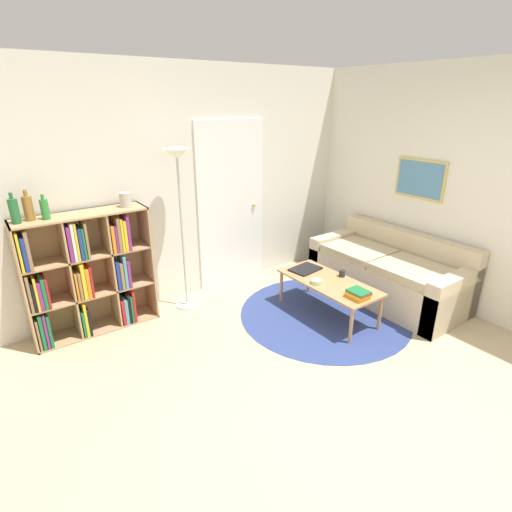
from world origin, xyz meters
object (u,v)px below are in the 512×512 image
object	(u,v)px
laptop	(305,269)
bottle_left	(14,211)
floor_lamp	(178,179)
cup	(342,273)
bottle_middle	(28,208)
bottle_right	(45,209)
vase_on_shelf	(126,200)
coffee_table	(329,284)
bowl	(317,282)
bookshelf	(85,275)
couch	(389,274)

from	to	relation	value
laptop	bottle_left	size ratio (longest dim) A/B	1.37
floor_lamp	cup	xyz separation A→B (m)	(1.36, -1.09, -1.02)
cup	bottle_middle	bearing A→B (deg)	156.16
bottle_middle	bottle_right	world-z (taller)	bottle_middle
bottle_right	vase_on_shelf	world-z (taller)	bottle_right
cup	bottle_middle	world-z (taller)	bottle_middle
bottle_left	vase_on_shelf	xyz separation A→B (m)	(0.96, 0.02, -0.04)
coffee_table	cup	world-z (taller)	cup
floor_lamp	bowl	distance (m)	1.79
bookshelf	floor_lamp	world-z (taller)	floor_lamp
bookshelf	couch	size ratio (longest dim) A/B	0.69
couch	cup	size ratio (longest dim) A/B	23.93
laptop	vase_on_shelf	bearing A→B (deg)	154.01
floor_lamp	couch	bearing A→B (deg)	-29.72
floor_lamp	vase_on_shelf	size ratio (longest dim) A/B	12.55
coffee_table	bottle_left	size ratio (longest dim) A/B	4.27
bottle_middle	vase_on_shelf	distance (m)	0.85
bottle_middle	bookshelf	bearing A→B (deg)	-2.17
floor_lamp	bottle_right	xyz separation A→B (m)	(-1.26, 0.08, -0.14)
coffee_table	bottle_left	xyz separation A→B (m)	(-2.64, 1.17, 0.97)
floor_lamp	bowl	size ratio (longest dim) A/B	14.53
floor_lamp	vase_on_shelf	xyz separation A→B (m)	(-0.53, 0.10, -0.16)
floor_lamp	bottle_middle	distance (m)	1.39
coffee_table	cup	distance (m)	0.21
couch	bottle_middle	bearing A→B (deg)	159.30
vase_on_shelf	floor_lamp	bearing A→B (deg)	-10.88
bookshelf	coffee_table	world-z (taller)	bookshelf
bottle_right	floor_lamp	bearing A→B (deg)	-3.48
bottle_right	cup	bearing A→B (deg)	-24.04
laptop	vase_on_shelf	size ratio (longest dim) A/B	2.60
coffee_table	bowl	size ratio (longest dim) A/B	9.40
floor_lamp	laptop	size ratio (longest dim) A/B	4.82
bookshelf	couch	distance (m)	3.37
floor_lamp	bottle_right	size ratio (longest dim) A/B	7.87
coffee_table	vase_on_shelf	bearing A→B (deg)	144.80
couch	cup	xyz separation A→B (m)	(-0.72, 0.10, 0.16)
floor_lamp	vase_on_shelf	world-z (taller)	floor_lamp
bowl	bottle_right	xyz separation A→B (m)	(-2.26, 1.13, 0.89)
coffee_table	bowl	distance (m)	0.16
couch	bowl	world-z (taller)	couch
bookshelf	bottle_middle	size ratio (longest dim) A/B	4.56
bottle_middle	laptop	bearing A→B (deg)	-18.33
bottle_left	floor_lamp	bearing A→B (deg)	-3.29
cup	floor_lamp	bearing A→B (deg)	141.26
coffee_table	laptop	bearing A→B (deg)	90.24
couch	bottle_middle	size ratio (longest dim) A/B	6.63
bookshelf	bottle_right	world-z (taller)	bottle_right
floor_lamp	vase_on_shelf	bearing A→B (deg)	169.12
bottle_right	laptop	bearing A→B (deg)	-18.28
coffee_table	couch	bearing A→B (deg)	-6.11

